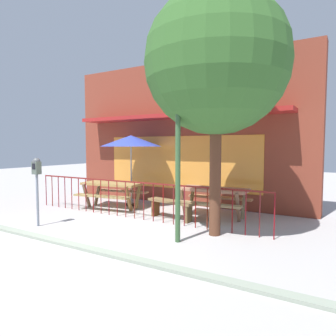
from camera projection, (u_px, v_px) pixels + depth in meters
name	position (u px, v px, depth m)	size (l,w,h in m)	color
ground	(85.00, 235.00, 6.45)	(40.00, 40.00, 0.00)	#AAA6A5
pub_storefront	(182.00, 133.00, 10.00)	(8.32, 1.28, 4.61)	#55251B
patio_fence_front	(134.00, 193.00, 7.89)	(7.01, 0.04, 0.97)	maroon
picnic_table_left	(112.00, 188.00, 9.27)	(1.96, 1.58, 0.79)	#9D7B42
picnic_table_right	(213.00, 194.00, 8.06)	(1.87, 1.45, 0.79)	#A76F54
patio_umbrella	(131.00, 141.00, 9.56)	(1.91, 1.91, 2.22)	black
patio_bench	(171.00, 205.00, 7.89)	(1.44, 0.57, 0.48)	brown
parking_meter_near	(37.00, 174.00, 7.11)	(0.18, 0.17, 1.61)	slate
street_tree	(216.00, 63.00, 6.22)	(2.97, 2.97, 5.07)	#56311F
street_lamp	(178.00, 108.00, 5.82)	(0.28, 0.28, 4.00)	#31522E
curb_edge	(60.00, 243.00, 5.91)	(11.65, 0.20, 0.11)	gray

